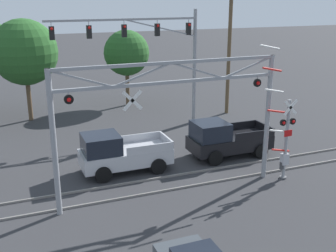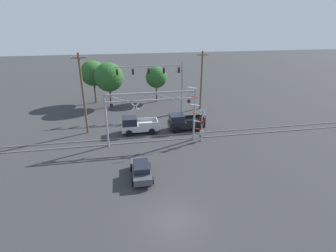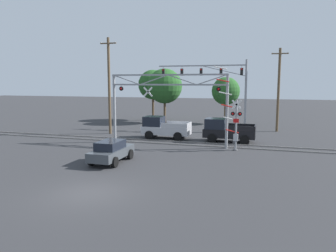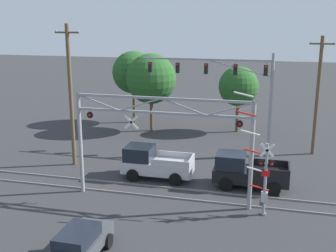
{
  "view_description": "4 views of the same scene",
  "coord_description": "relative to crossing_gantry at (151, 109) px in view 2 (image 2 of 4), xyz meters",
  "views": [
    {
      "loc": [
        -6.75,
        -3.27,
        8.89
      ],
      "look_at": [
        0.57,
        15.0,
        2.72
      ],
      "focal_mm": 45.0,
      "sensor_mm": 36.0,
      "label": 1
    },
    {
      "loc": [
        -3.17,
        -14.84,
        13.76
      ],
      "look_at": [
        1.71,
        12.0,
        2.53
      ],
      "focal_mm": 28.0,
      "sensor_mm": 36.0,
      "label": 2
    },
    {
      "loc": [
        8.33,
        -13.84,
        5.46
      ],
      "look_at": [
        -0.2,
        13.93,
        1.6
      ],
      "focal_mm": 35.0,
      "sensor_mm": 36.0,
      "label": 3
    },
    {
      "loc": [
        6.04,
        -9.11,
        10.48
      ],
      "look_at": [
        -0.47,
        16.56,
        3.66
      ],
      "focal_mm": 45.0,
      "sensor_mm": 36.0,
      "label": 4
    }
  ],
  "objects": [
    {
      "name": "utility_pole_right",
      "position": [
        9.36,
        11.35,
        0.56
      ],
      "size": [
        1.8,
        0.28,
        9.21
      ],
      "color": "brown",
      "rests_on": "ground_plane"
    },
    {
      "name": "background_tree_far_left_verge",
      "position": [
        2.9,
        16.64,
        0.15
      ],
      "size": [
        3.7,
        3.7,
        6.2
      ],
      "color": "brown",
      "rests_on": "ground_plane"
    },
    {
      "name": "pickup_truck_following",
      "position": [
        4.67,
        3.26,
        -3.15
      ],
      "size": [
        4.7,
        2.24,
        2.14
      ],
      "color": "black",
      "rests_on": "ground_plane"
    },
    {
      "name": "sedan_waiting",
      "position": [
        -1.86,
        -7.12,
        -3.4
      ],
      "size": [
        1.92,
        4.13,
        1.52
      ],
      "color": "#3D4247",
      "rests_on": "ground_plane"
    },
    {
      "name": "rail_track_far",
      "position": [
        0.01,
        1.72,
        -4.14
      ],
      "size": [
        80.0,
        0.08,
        0.1
      ],
      "primitive_type": "cube",
      "color": "gray",
      "rests_on": "ground_plane"
    },
    {
      "name": "background_tree_far_right_verge",
      "position": [
        -5.04,
        15.02,
        0.79
      ],
      "size": [
        4.68,
        4.68,
        7.34
      ],
      "color": "brown",
      "rests_on": "ground_plane"
    },
    {
      "name": "traffic_signal_span",
      "position": [
        3.19,
        10.09,
        1.43
      ],
      "size": [
        10.16,
        0.39,
        7.96
      ],
      "color": "gray",
      "rests_on": "ground_plane"
    },
    {
      "name": "rail_track_near",
      "position": [
        0.01,
        0.28,
        -4.14
      ],
      "size": [
        80.0,
        0.08,
        0.1
      ],
      "primitive_type": "cube",
      "color": "gray",
      "rests_on": "ground_plane"
    },
    {
      "name": "background_tree_beyond_span",
      "position": [
        -7.73,
        17.85,
        0.96
      ],
      "size": [
        4.27,
        4.27,
        7.3
      ],
      "color": "brown",
      "rests_on": "ground_plane"
    },
    {
      "name": "crossing_signal_mast",
      "position": [
        5.77,
        -0.54,
        -1.96
      ],
      "size": [
        2.31,
        0.35,
        6.78
      ],
      "color": "gray",
      "rests_on": "ground_plane"
    },
    {
      "name": "crossing_gantry",
      "position": [
        0.0,
        0.0,
        0.0
      ],
      "size": [
        10.43,
        0.28,
        6.19
      ],
      "color": "gray",
      "rests_on": "ground_plane"
    },
    {
      "name": "ground_plane",
      "position": [
        0.01,
        -13.22,
        -4.19
      ],
      "size": [
        200.0,
        200.0,
        0.0
      ],
      "primitive_type": "plane",
      "color": "#303033"
    },
    {
      "name": "utility_pole_left",
      "position": [
        -7.83,
        4.42,
        1.02
      ],
      "size": [
        1.8,
        0.28,
        10.11
      ],
      "color": "brown",
      "rests_on": "ground_plane"
    },
    {
      "name": "pickup_truck_lead",
      "position": [
        -1.49,
        3.35,
        -3.15
      ],
      "size": [
        4.67,
        2.24,
        2.14
      ],
      "color": "#B7B7BC",
      "rests_on": "ground_plane"
    }
  ]
}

